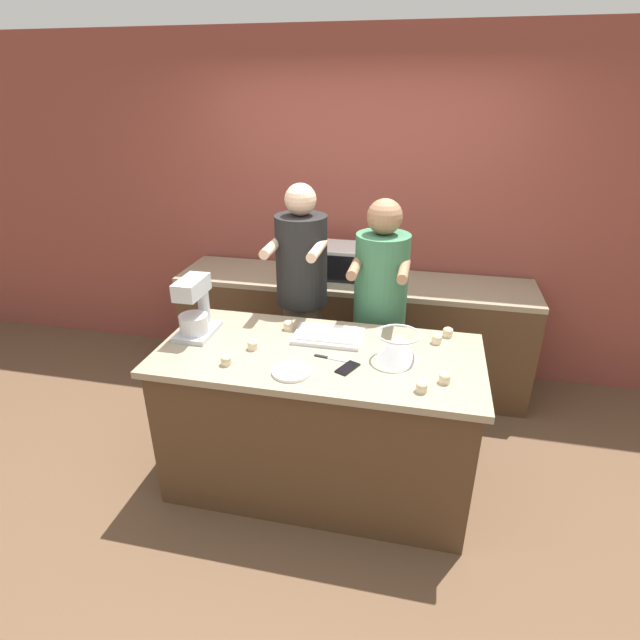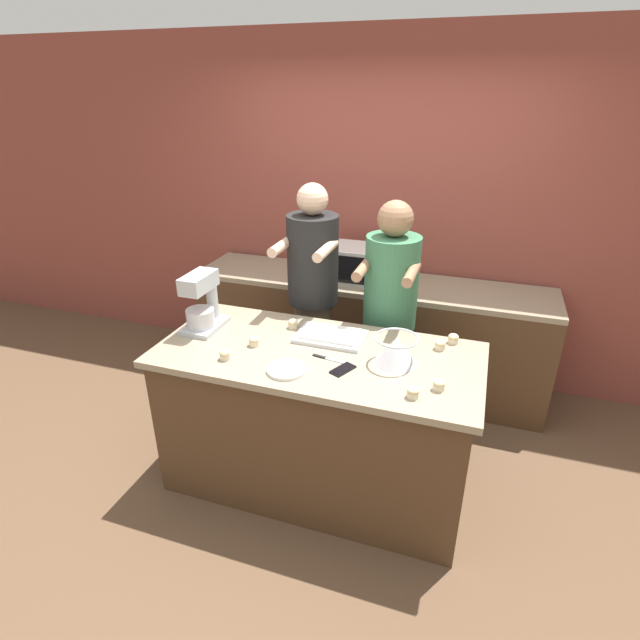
{
  "view_description": "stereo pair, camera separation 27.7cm",
  "coord_description": "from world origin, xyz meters",
  "px_view_note": "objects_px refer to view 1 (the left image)",
  "views": [
    {
      "loc": [
        0.54,
        -2.41,
        2.29
      ],
      "look_at": [
        0.0,
        0.04,
        1.11
      ],
      "focal_mm": 28.0,
      "sensor_mm": 36.0,
      "label": 1
    },
    {
      "loc": [
        0.81,
        -2.33,
        2.29
      ],
      "look_at": [
        0.0,
        0.04,
        1.11
      ],
      "focal_mm": 28.0,
      "sensor_mm": 36.0,
      "label": 2
    }
  ],
  "objects_px": {
    "small_plate": "(292,371)",
    "cupcake_6": "(226,360)",
    "person_left": "(302,304)",
    "microwave_oven": "(341,262)",
    "cupcake_3": "(422,386)",
    "cupcake_0": "(445,377)",
    "cupcake_1": "(288,325)",
    "cupcake_5": "(253,344)",
    "person_right": "(379,316)",
    "mixing_bowl": "(398,345)",
    "stand_mixer": "(195,310)",
    "cupcake_2": "(448,332)",
    "cell_phone": "(348,368)",
    "cupcake_4": "(437,339)",
    "baking_tray": "(328,335)",
    "knife": "(331,358)"
  },
  "relations": [
    {
      "from": "small_plate",
      "to": "cupcake_6",
      "type": "bearing_deg",
      "value": 178.8
    },
    {
      "from": "person_left",
      "to": "microwave_oven",
      "type": "xyz_separation_m",
      "value": [
        0.17,
        0.57,
        0.13
      ]
    },
    {
      "from": "person_left",
      "to": "cupcake_3",
      "type": "distance_m",
      "value": 1.29
    },
    {
      "from": "cupcake_0",
      "to": "cupcake_1",
      "type": "relative_size",
      "value": 1.0
    },
    {
      "from": "cupcake_5",
      "to": "person_right",
      "type": "bearing_deg",
      "value": 48.54
    },
    {
      "from": "person_right",
      "to": "cupcake_1",
      "type": "bearing_deg",
      "value": -139.48
    },
    {
      "from": "cupcake_1",
      "to": "cupcake_6",
      "type": "xyz_separation_m",
      "value": [
        -0.21,
        -0.48,
        0.0
      ]
    },
    {
      "from": "person_left",
      "to": "mixing_bowl",
      "type": "bearing_deg",
      "value": -43.09
    },
    {
      "from": "stand_mixer",
      "to": "microwave_oven",
      "type": "height_order",
      "value": "stand_mixer"
    },
    {
      "from": "cupcake_1",
      "to": "person_right",
      "type": "bearing_deg",
      "value": 40.52
    },
    {
      "from": "mixing_bowl",
      "to": "cupcake_3",
      "type": "relative_size",
      "value": 4.02
    },
    {
      "from": "cupcake_5",
      "to": "cupcake_3",
      "type": "bearing_deg",
      "value": -13.9
    },
    {
      "from": "microwave_oven",
      "to": "cupcake_2",
      "type": "relative_size",
      "value": 9.21
    },
    {
      "from": "cell_phone",
      "to": "cupcake_6",
      "type": "relative_size",
      "value": 2.67
    },
    {
      "from": "cell_phone",
      "to": "cupcake_5",
      "type": "relative_size",
      "value": 2.67
    },
    {
      "from": "cupcake_5",
      "to": "cupcake_4",
      "type": "bearing_deg",
      "value": 16.36
    },
    {
      "from": "stand_mixer",
      "to": "baking_tray",
      "type": "relative_size",
      "value": 0.89
    },
    {
      "from": "mixing_bowl",
      "to": "small_plate",
      "type": "distance_m",
      "value": 0.6
    },
    {
      "from": "knife",
      "to": "cell_phone",
      "type": "bearing_deg",
      "value": -38.12
    },
    {
      "from": "small_plate",
      "to": "cupcake_5",
      "type": "xyz_separation_m",
      "value": [
        -0.29,
        0.2,
        0.02
      ]
    },
    {
      "from": "person_left",
      "to": "cupcake_3",
      "type": "height_order",
      "value": "person_left"
    },
    {
      "from": "stand_mixer",
      "to": "knife",
      "type": "xyz_separation_m",
      "value": [
        0.84,
        -0.12,
        -0.16
      ]
    },
    {
      "from": "small_plate",
      "to": "cupcake_4",
      "type": "distance_m",
      "value": 0.89
    },
    {
      "from": "person_left",
      "to": "cupcake_6",
      "type": "bearing_deg",
      "value": -101.28
    },
    {
      "from": "stand_mixer",
      "to": "person_right",
      "type": "bearing_deg",
      "value": 30.93
    },
    {
      "from": "small_plate",
      "to": "cupcake_3",
      "type": "bearing_deg",
      "value": -2.8
    },
    {
      "from": "baking_tray",
      "to": "cupcake_0",
      "type": "distance_m",
      "value": 0.76
    },
    {
      "from": "cupcake_4",
      "to": "cupcake_1",
      "type": "bearing_deg",
      "value": -179.26
    },
    {
      "from": "cupcake_4",
      "to": "microwave_oven",
      "type": "bearing_deg",
      "value": 126.79
    },
    {
      "from": "cupcake_1",
      "to": "microwave_oven",
      "type": "bearing_deg",
      "value": 81.95
    },
    {
      "from": "mixing_bowl",
      "to": "cupcake_4",
      "type": "bearing_deg",
      "value": 47.99
    },
    {
      "from": "person_right",
      "to": "cupcake_1",
      "type": "xyz_separation_m",
      "value": [
        -0.52,
        -0.44,
        0.09
      ]
    },
    {
      "from": "stand_mixer",
      "to": "cupcake_3",
      "type": "distance_m",
      "value": 1.39
    },
    {
      "from": "small_plate",
      "to": "cupcake_6",
      "type": "xyz_separation_m",
      "value": [
        -0.37,
        0.01,
        0.02
      ]
    },
    {
      "from": "person_right",
      "to": "cell_phone",
      "type": "xyz_separation_m",
      "value": [
        -0.08,
        -0.83,
        0.06
      ]
    },
    {
      "from": "mixing_bowl",
      "to": "baking_tray",
      "type": "relative_size",
      "value": 0.6
    },
    {
      "from": "person_right",
      "to": "microwave_oven",
      "type": "xyz_separation_m",
      "value": [
        -0.37,
        0.57,
        0.17
      ]
    },
    {
      "from": "person_left",
      "to": "cupcake_6",
      "type": "height_order",
      "value": "person_left"
    },
    {
      "from": "cell_phone",
      "to": "knife",
      "type": "xyz_separation_m",
      "value": [
        -0.11,
        0.09,
        -0.0
      ]
    },
    {
      "from": "microwave_oven",
      "to": "mixing_bowl",
      "type": "bearing_deg",
      "value": -66.41
    },
    {
      "from": "person_left",
      "to": "cupcake_1",
      "type": "height_order",
      "value": "person_left"
    },
    {
      "from": "mixing_bowl",
      "to": "cupcake_1",
      "type": "relative_size",
      "value": 4.02
    },
    {
      "from": "person_left",
      "to": "mixing_bowl",
      "type": "distance_m",
      "value": 0.97
    },
    {
      "from": "cell_phone",
      "to": "cupcake_0",
      "type": "relative_size",
      "value": 2.67
    },
    {
      "from": "mixing_bowl",
      "to": "cupcake_0",
      "type": "height_order",
      "value": "mixing_bowl"
    },
    {
      "from": "cell_phone",
      "to": "cupcake_1",
      "type": "relative_size",
      "value": 2.67
    },
    {
      "from": "cupcake_4",
      "to": "baking_tray",
      "type": "bearing_deg",
      "value": -173.5
    },
    {
      "from": "cupcake_1",
      "to": "cupcake_3",
      "type": "height_order",
      "value": "same"
    },
    {
      "from": "person_right",
      "to": "mixing_bowl",
      "type": "xyz_separation_m",
      "value": [
        0.17,
        -0.66,
        0.14
      ]
    },
    {
      "from": "stand_mixer",
      "to": "cupcake_4",
      "type": "relative_size",
      "value": 5.98
    }
  ]
}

